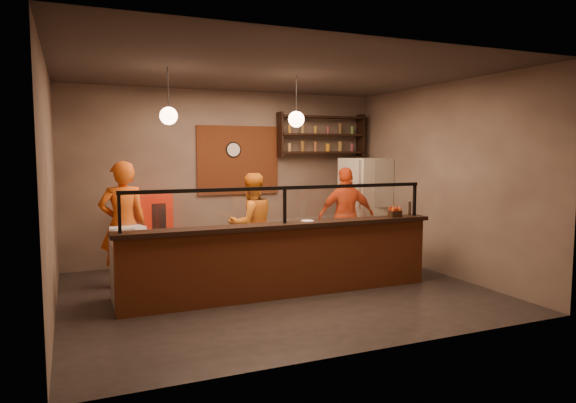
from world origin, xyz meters
name	(u,v)px	position (x,y,z in m)	size (l,w,h in m)	color
floor	(277,291)	(0.00, 0.00, 0.00)	(6.00, 6.00, 0.00)	black
ceiling	(276,72)	(0.00, 0.00, 3.20)	(6.00, 6.00, 0.00)	#39302C
wall_back	(228,176)	(0.00, 2.50, 1.60)	(6.00, 6.00, 0.00)	#7A6A59
wall_left	(50,190)	(-3.00, 0.00, 1.60)	(5.00, 5.00, 0.00)	#7A6A59
wall_right	(442,179)	(3.00, 0.00, 1.60)	(5.00, 5.00, 0.00)	#7A6A59
wall_front	(369,198)	(0.00, -2.50, 1.60)	(6.00, 6.00, 0.00)	#7A6A59
brick_patch	(238,160)	(0.20, 2.47, 1.90)	(1.60, 0.04, 1.30)	brown
service_counter	(285,262)	(0.00, -0.30, 0.50)	(4.60, 0.25, 1.00)	brown
counter_ledge	(285,225)	(0.00, -0.30, 1.03)	(4.70, 0.37, 0.06)	black
worktop_cabinet	(272,261)	(0.00, 0.20, 0.42)	(4.60, 0.75, 0.85)	gray
worktop	(272,231)	(0.00, 0.20, 0.88)	(4.60, 0.75, 0.05)	silver
sneeze_guard	(285,201)	(0.00, -0.30, 1.37)	(4.50, 0.05, 0.52)	white
wall_shelving	(322,135)	(1.90, 2.32, 2.40)	(1.84, 0.28, 0.85)	black
wall_clock	(233,150)	(0.10, 2.46, 2.10)	(0.30, 0.30, 0.04)	black
pendant_left	(169,116)	(-1.50, 0.20, 2.55)	(0.24, 0.24, 0.77)	black
pendant_right	(296,119)	(0.40, 0.20, 2.55)	(0.24, 0.24, 0.77)	black
cook_left	(123,224)	(-2.05, 1.17, 0.96)	(0.70, 0.46, 1.93)	#C85212
cook_mid	(251,224)	(0.01, 1.18, 0.86)	(0.83, 0.65, 1.71)	orange
cook_right	(346,217)	(1.82, 1.16, 0.89)	(1.04, 0.43, 1.78)	red
fridge	(365,207)	(2.60, 1.77, 0.97)	(0.81, 0.75, 1.94)	beige
red_cooler	(152,232)	(-1.48, 2.15, 0.67)	(0.57, 0.53, 1.34)	red
pizza_dough	(250,231)	(-0.37, 0.14, 0.91)	(0.55, 0.55, 0.01)	beige
prep_tub_a	(122,233)	(-2.15, 0.18, 0.98)	(0.32, 0.26, 0.16)	white
prep_tub_b	(134,231)	(-1.98, 0.40, 0.97)	(0.28, 0.22, 0.14)	silver
prep_tub_c	(123,235)	(-2.15, 0.09, 0.97)	(0.27, 0.21, 0.13)	silver
rolling_pin	(244,230)	(-0.46, 0.14, 0.93)	(0.07, 0.07, 0.40)	gold
condiment_caddy	(395,214)	(1.85, -0.31, 1.11)	(0.18, 0.14, 0.10)	black
pepper_mill	(410,208)	(2.19, -0.22, 1.17)	(0.05, 0.05, 0.21)	black
small_plate	(307,221)	(0.38, -0.25, 1.07)	(0.18, 0.18, 0.01)	white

